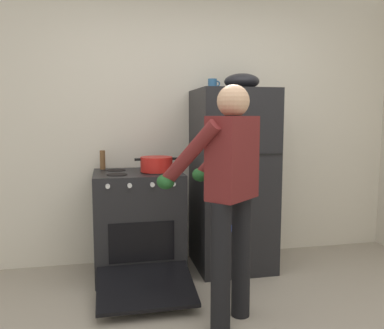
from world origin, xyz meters
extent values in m
cube|color=silver|center=(0.00, 1.95, 1.35)|extent=(6.00, 0.10, 2.70)
cube|color=black|center=(0.35, 1.57, 0.82)|extent=(0.68, 0.68, 1.64)
cube|color=black|center=(0.35, 1.23, 1.08)|extent=(0.67, 0.01, 0.01)
cylinder|color=#B7B7BC|center=(0.27, 1.20, 0.54)|extent=(0.02, 0.02, 0.60)
cylinder|color=#B7B7BC|center=(0.27, 1.20, 1.36)|extent=(0.02, 0.02, 0.31)
cube|color=green|center=(0.16, 1.22, 0.39)|extent=(0.04, 0.01, 0.06)
cube|color=purple|center=(0.13, 1.22, 0.97)|extent=(0.04, 0.01, 0.06)
cube|color=blue|center=(0.22, 1.22, 0.46)|extent=(0.04, 0.01, 0.06)
cube|color=yellow|center=(0.13, 1.22, 0.77)|extent=(0.04, 0.01, 0.06)
cube|color=black|center=(-0.52, 1.57, 0.46)|extent=(0.76, 0.64, 0.92)
cube|color=black|center=(-0.52, 1.25, 0.38)|extent=(0.53, 0.01, 0.33)
cylinder|color=black|center=(-0.70, 1.43, 0.92)|extent=(0.17, 0.17, 0.01)
cylinder|color=black|center=(-0.33, 1.43, 0.92)|extent=(0.17, 0.17, 0.01)
cylinder|color=black|center=(-0.70, 1.71, 0.92)|extent=(0.17, 0.17, 0.01)
cylinder|color=black|center=(-0.33, 1.71, 0.92)|extent=(0.17, 0.17, 0.01)
cylinder|color=silver|center=(-0.78, 1.23, 0.86)|extent=(0.04, 0.03, 0.04)
cylinder|color=silver|center=(-0.61, 1.23, 0.86)|extent=(0.04, 0.03, 0.04)
cylinder|color=silver|center=(-0.43, 1.23, 0.86)|extent=(0.04, 0.03, 0.04)
cylinder|color=silver|center=(-0.26, 1.23, 0.86)|extent=(0.04, 0.03, 0.04)
cube|color=black|center=(-0.52, 0.96, 0.13)|extent=(0.72, 0.58, 0.14)
cylinder|color=black|center=(-0.08, 0.47, 0.43)|extent=(0.13, 0.13, 0.86)
cylinder|color=black|center=(0.12, 0.64, 0.43)|extent=(0.13, 0.13, 0.86)
cube|color=maroon|center=(0.02, 0.55, 1.13)|extent=(0.40, 0.39, 0.54)
sphere|color=tan|center=(0.02, 0.55, 1.49)|extent=(0.21, 0.21, 0.21)
sphere|color=#383838|center=(0.02, 0.55, 1.46)|extent=(0.15, 0.15, 0.15)
cylinder|color=maroon|center=(-0.26, 0.57, 1.16)|extent=(0.37, 0.41, 0.45)
cylinder|color=maroon|center=(0.04, 0.84, 1.16)|extent=(0.37, 0.41, 0.45)
ellipsoid|color=#1E5123|center=(-0.39, 0.72, 0.96)|extent=(0.12, 0.18, 0.10)
ellipsoid|color=#1E5123|center=(-0.09, 0.99, 0.96)|extent=(0.12, 0.18, 0.10)
cylinder|color=red|center=(-0.36, 1.52, 0.99)|extent=(0.28, 0.28, 0.13)
cube|color=black|center=(-0.52, 1.52, 1.03)|extent=(0.05, 0.03, 0.02)
cube|color=black|center=(-0.19, 1.52, 1.03)|extent=(0.05, 0.03, 0.02)
cylinder|color=#2D6093|center=(0.17, 1.62, 1.69)|extent=(0.08, 0.08, 0.10)
torus|color=#2D6093|center=(0.21, 1.62, 1.69)|extent=(0.06, 0.01, 0.06)
cylinder|color=brown|center=(-0.82, 1.77, 1.01)|extent=(0.05, 0.05, 0.17)
ellipsoid|color=black|center=(0.43, 1.57, 1.71)|extent=(0.32, 0.32, 0.14)
camera|label=1|loc=(-0.77, -1.90, 1.39)|focal=37.22mm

